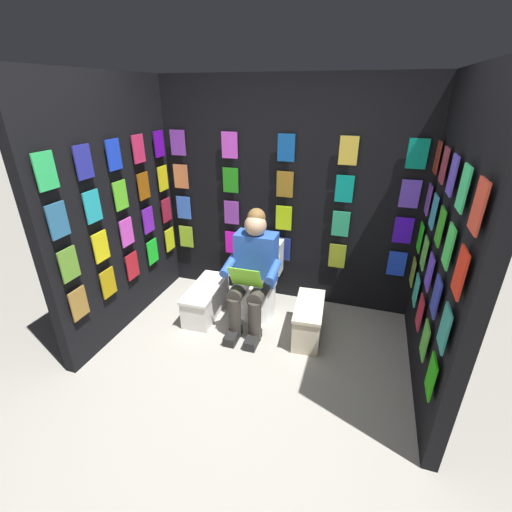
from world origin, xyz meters
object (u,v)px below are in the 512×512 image
toilet (259,284)px  comic_longbox_far (308,320)px  person_reading (253,271)px  comic_longbox_near (206,300)px

toilet → comic_longbox_far: (-0.58, 0.27, -0.14)m
toilet → comic_longbox_far: bearing=154.0°
person_reading → comic_longbox_near: 0.69m
person_reading → comic_longbox_far: (-0.58, 0.05, -0.42)m
person_reading → comic_longbox_far: bearing=174.6°
toilet → comic_longbox_near: (0.53, 0.21, -0.16)m
toilet → person_reading: 0.35m
person_reading → comic_longbox_near: bearing=-2.3°
comic_longbox_far → person_reading: bearing=-9.1°
comic_longbox_near → comic_longbox_far: (-1.10, 0.06, 0.02)m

